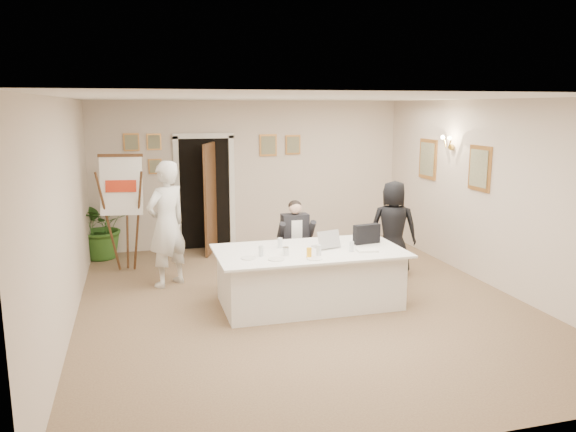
% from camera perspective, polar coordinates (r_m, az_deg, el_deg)
% --- Properties ---
extents(floor, '(7.00, 7.00, 0.00)m').
position_cam_1_polar(floor, '(7.94, 1.42, -8.74)').
color(floor, brown).
rests_on(floor, ground).
extents(ceiling, '(6.00, 7.00, 0.02)m').
position_cam_1_polar(ceiling, '(7.47, 1.53, 11.91)').
color(ceiling, white).
rests_on(ceiling, wall_back).
extents(wall_back, '(6.00, 0.10, 2.80)m').
position_cam_1_polar(wall_back, '(10.94, -3.83, 4.29)').
color(wall_back, beige).
rests_on(wall_back, floor).
extents(wall_front, '(6.00, 0.10, 2.80)m').
position_cam_1_polar(wall_front, '(4.43, 14.69, -6.26)').
color(wall_front, beige).
rests_on(wall_front, floor).
extents(wall_left, '(0.10, 7.00, 2.80)m').
position_cam_1_polar(wall_left, '(7.32, -21.65, 0.12)').
color(wall_left, beige).
rests_on(wall_left, floor).
extents(wall_right, '(0.10, 7.00, 2.80)m').
position_cam_1_polar(wall_right, '(8.91, 20.29, 2.06)').
color(wall_right, beige).
rests_on(wall_right, floor).
extents(doorway, '(1.14, 0.86, 2.20)m').
position_cam_1_polar(doorway, '(10.68, -8.26, 2.09)').
color(doorway, black).
rests_on(doorway, floor).
extents(pictures_back_wall, '(3.40, 0.06, 0.80)m').
position_cam_1_polar(pictures_back_wall, '(10.74, -8.04, 6.49)').
color(pictures_back_wall, '#BF8441').
rests_on(pictures_back_wall, wall_back).
extents(pictures_right_wall, '(0.06, 2.20, 0.80)m').
position_cam_1_polar(pictures_right_wall, '(9.84, 16.25, 5.16)').
color(pictures_right_wall, '#BF8441').
rests_on(pictures_right_wall, wall_right).
extents(wall_sconce, '(0.20, 0.30, 0.24)m').
position_cam_1_polar(wall_sconce, '(9.78, 16.00, 7.20)').
color(wall_sconce, '#AF8F38').
rests_on(wall_sconce, wall_right).
extents(conference_table, '(2.54, 1.36, 0.78)m').
position_cam_1_polar(conference_table, '(7.75, 2.16, -6.18)').
color(conference_table, white).
rests_on(conference_table, floor).
extents(seated_man, '(0.58, 0.62, 1.30)m').
position_cam_1_polar(seated_man, '(8.63, 0.78, -2.59)').
color(seated_man, black).
rests_on(seated_man, floor).
extents(flip_chart, '(0.68, 0.47, 1.91)m').
position_cam_1_polar(flip_chart, '(9.55, -16.29, -0.29)').
color(flip_chart, '#3D2113').
rests_on(flip_chart, floor).
extents(standing_man, '(0.83, 0.78, 1.91)m').
position_cam_1_polar(standing_man, '(8.61, -12.23, -0.82)').
color(standing_man, silver).
rests_on(standing_man, floor).
extents(standing_woman, '(0.89, 0.77, 1.53)m').
position_cam_1_polar(standing_woman, '(9.18, 10.63, -1.21)').
color(standing_woman, black).
rests_on(standing_woman, floor).
extents(potted_palm, '(1.43, 1.42, 1.20)m').
position_cam_1_polar(potted_palm, '(10.58, -18.46, -0.89)').
color(potted_palm, '#2D5C1E').
rests_on(potted_palm, floor).
extents(laptop, '(0.42, 0.43, 0.28)m').
position_cam_1_polar(laptop, '(7.77, 3.88, -2.16)').
color(laptop, '#B7BABC').
rests_on(laptop, conference_table).
extents(laptop_bag, '(0.40, 0.17, 0.27)m').
position_cam_1_polar(laptop_bag, '(8.03, 7.99, -1.82)').
color(laptop_bag, black).
rests_on(laptop_bag, conference_table).
extents(paper_stack, '(0.29, 0.22, 0.03)m').
position_cam_1_polar(paper_stack, '(7.64, 8.02, -3.46)').
color(paper_stack, white).
rests_on(paper_stack, conference_table).
extents(plate_left, '(0.24, 0.24, 0.01)m').
position_cam_1_polar(plate_left, '(7.22, -4.05, -4.28)').
color(plate_left, white).
rests_on(plate_left, conference_table).
extents(plate_mid, '(0.22, 0.22, 0.01)m').
position_cam_1_polar(plate_mid, '(7.15, -1.20, -4.41)').
color(plate_mid, white).
rests_on(plate_mid, conference_table).
extents(plate_near, '(0.21, 0.21, 0.01)m').
position_cam_1_polar(plate_near, '(7.18, 2.71, -4.35)').
color(plate_near, white).
rests_on(plate_near, conference_table).
extents(glass_a, '(0.08, 0.08, 0.14)m').
position_cam_1_polar(glass_a, '(7.31, -2.76, -3.57)').
color(glass_a, silver).
rests_on(glass_a, conference_table).
extents(glass_b, '(0.08, 0.08, 0.14)m').
position_cam_1_polar(glass_b, '(7.35, 3.13, -3.49)').
color(glass_b, silver).
rests_on(glass_b, conference_table).
extents(glass_c, '(0.08, 0.08, 0.14)m').
position_cam_1_polar(glass_c, '(7.57, 6.49, -3.11)').
color(glass_c, silver).
rests_on(glass_c, conference_table).
extents(glass_d, '(0.07, 0.07, 0.14)m').
position_cam_1_polar(glass_d, '(7.72, -0.82, -2.75)').
color(glass_d, silver).
rests_on(glass_d, conference_table).
extents(oj_glass, '(0.07, 0.07, 0.13)m').
position_cam_1_polar(oj_glass, '(7.24, 2.16, -3.75)').
color(oj_glass, '#FFAE15').
rests_on(oj_glass, conference_table).
extents(steel_jug, '(0.10, 0.10, 0.11)m').
position_cam_1_polar(steel_jug, '(7.35, -0.22, -3.60)').
color(steel_jug, silver).
rests_on(steel_jug, conference_table).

